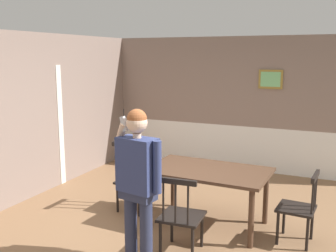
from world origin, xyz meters
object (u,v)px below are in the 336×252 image
(chair_at_table_head, at_px, (299,208))
(person_figure, at_px, (138,176))
(dining_table, at_px, (208,176))
(chair_near_window, at_px, (132,178))
(chair_by_doorway, at_px, (181,215))

(chair_at_table_head, relative_size, person_figure, 0.52)
(dining_table, height_order, chair_at_table_head, chair_at_table_head)
(chair_near_window, distance_m, chair_at_table_head, 2.37)
(chair_near_window, relative_size, person_figure, 0.61)
(dining_table, relative_size, person_figure, 0.95)
(chair_by_doorway, distance_m, chair_at_table_head, 1.47)
(chair_near_window, xyz_separation_m, chair_by_doorway, (1.16, -0.92, -0.03))
(dining_table, distance_m, chair_near_window, 1.20)
(chair_at_table_head, bearing_deg, person_figure, 132.06)
(dining_table, distance_m, chair_by_doorway, 0.90)
(chair_near_window, distance_m, person_figure, 1.62)
(chair_near_window, relative_size, chair_by_doorway, 1.11)
(chair_by_doorway, height_order, chair_at_table_head, chair_by_doorway)
(chair_at_table_head, bearing_deg, chair_by_doorway, 128.52)
(chair_near_window, height_order, person_figure, person_figure)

